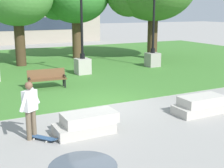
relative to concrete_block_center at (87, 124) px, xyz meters
name	(u,v)px	position (x,y,z in m)	size (l,w,h in m)	color
ground_plane	(105,105)	(1.72, 2.34, -0.31)	(140.00, 140.00, 0.00)	gray
grass_lawn	(41,66)	(1.72, 12.34, -0.30)	(40.00, 20.00, 0.02)	#3D752D
concrete_block_center	(87,124)	(0.00, 0.00, 0.00)	(1.91, 0.90, 0.64)	#B2ADA3
concrete_block_left	(200,105)	(4.37, -0.12, 0.00)	(1.86, 0.90, 0.64)	#B2ADA3
person_skateboarder	(30,107)	(-1.59, 0.33, 0.66)	(0.77, 0.79, 1.71)	brown
skateboard	(42,137)	(-1.36, 0.08, -0.22)	(0.79, 0.93, 0.14)	#2D4C75
puddle	(83,166)	(-0.88, -1.89, -0.30)	(1.68, 1.68, 0.01)	#47515B
park_bench_near_left	(47,77)	(0.44, 6.02, 0.23)	(1.83, 0.65, 0.90)	brown
lamp_post_center	(153,51)	(8.26, 8.66, 0.76)	(1.32, 0.80, 5.21)	gray
lamp_post_left	(82,57)	(3.23, 8.46, 0.73)	(1.32, 0.80, 5.03)	#ADA89E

